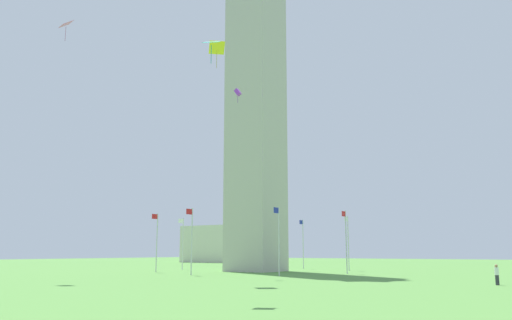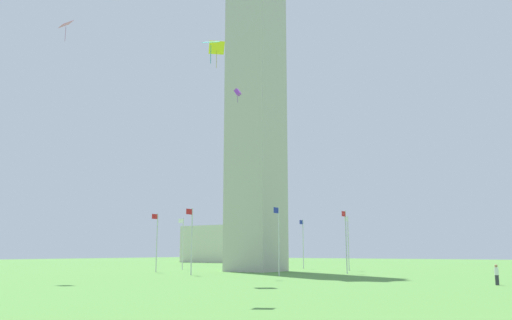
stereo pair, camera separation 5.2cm
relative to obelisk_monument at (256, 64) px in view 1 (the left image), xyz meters
name	(u,v)px [view 1 (the left image)]	position (x,y,z in m)	size (l,w,h in m)	color
ground_plane	(256,271)	(0.00, 0.00, -29.49)	(260.00, 260.00, 0.00)	#548C3D
obelisk_monument	(256,64)	(0.00, 0.00, 0.00)	(6.49, 6.49, 58.99)	#B7B2A8
flagpole_n	(191,238)	(13.42, 0.00, -25.27)	(1.12, 0.14, 7.68)	silver
flagpole_ne	(279,237)	(9.51, 9.45, -25.27)	(1.12, 0.14, 7.68)	silver
flagpole_e	(346,239)	(0.06, 13.36, -25.27)	(1.12, 0.14, 7.68)	silver
flagpole_se	(348,240)	(-9.38, 9.45, -25.27)	(1.12, 0.14, 7.68)	silver
flagpole_s	(303,241)	(-13.30, 0.00, -25.27)	(1.12, 0.14, 7.68)	silver
flagpole_sw	(240,242)	(-9.38, -9.45, -25.27)	(1.12, 0.14, 7.68)	silver
flagpole_w	(182,241)	(0.06, -13.36, -25.27)	(1.12, 0.14, 7.68)	silver
flagpole_nw	(157,240)	(9.51, -9.45, -25.27)	(1.12, 0.14, 7.68)	silver
person_white_shirt	(497,275)	(13.27, 32.34, -28.68)	(0.32, 0.32, 1.64)	#2D2D38
kite_yellow_diamond	(217,48)	(21.83, 10.05, -7.19)	(1.92, 1.94, 2.55)	yellow
kite_pink_diamond	(66,25)	(27.30, -6.50, -2.56)	(1.48, 1.65, 2.38)	pink
kite_purple_box	(238,92)	(13.20, 6.34, -8.77)	(0.52, 0.87, 1.69)	purple
kite_cyan_diamond	(211,43)	(34.81, 19.91, -13.48)	(1.33, 1.36, 1.69)	#33C6D1
distant_building	(232,244)	(-50.00, -41.26, -25.03)	(23.52, 14.74, 8.92)	beige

